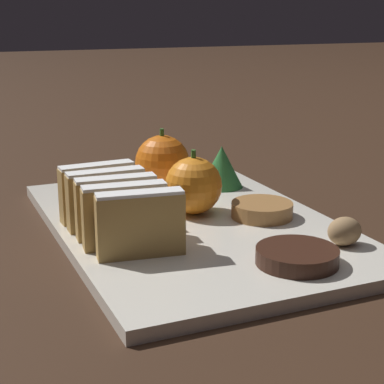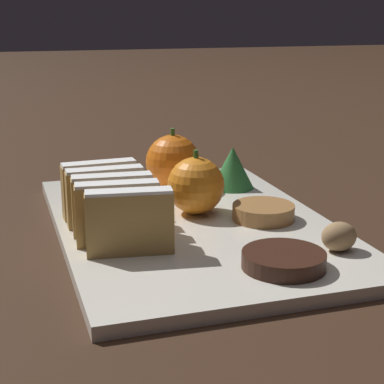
# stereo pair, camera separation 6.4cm
# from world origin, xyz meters

# --- Properties ---
(ground_plane) EXTENTS (6.00, 6.00, 0.00)m
(ground_plane) POSITION_xyz_m (0.00, 0.00, 0.00)
(ground_plane) COLOR #382316
(serving_platter) EXTENTS (0.27, 0.40, 0.01)m
(serving_platter) POSITION_xyz_m (0.00, 0.00, 0.01)
(serving_platter) COLOR silver
(serving_platter) RESTS_ON ground_plane
(stollen_slice_front) EXTENTS (0.08, 0.03, 0.06)m
(stollen_slice_front) POSITION_xyz_m (-0.08, -0.07, 0.04)
(stollen_slice_front) COLOR tan
(stollen_slice_front) RESTS_ON serving_platter
(stollen_slice_second) EXTENTS (0.08, 0.03, 0.06)m
(stollen_slice_second) POSITION_xyz_m (-0.08, -0.04, 0.04)
(stollen_slice_second) COLOR tan
(stollen_slice_second) RESTS_ON serving_platter
(stollen_slice_third) EXTENTS (0.08, 0.02, 0.06)m
(stollen_slice_third) POSITION_xyz_m (-0.08, -0.02, 0.04)
(stollen_slice_third) COLOR tan
(stollen_slice_third) RESTS_ON serving_platter
(stollen_slice_fourth) EXTENTS (0.08, 0.02, 0.06)m
(stollen_slice_fourth) POSITION_xyz_m (-0.09, 0.01, 0.04)
(stollen_slice_fourth) COLOR tan
(stollen_slice_fourth) RESTS_ON serving_platter
(stollen_slice_fifth) EXTENTS (0.08, 0.02, 0.06)m
(stollen_slice_fifth) POSITION_xyz_m (-0.09, 0.04, 0.04)
(stollen_slice_fifth) COLOR tan
(stollen_slice_fifth) RESTS_ON serving_platter
(orange_near) EXTENTS (0.06, 0.06, 0.07)m
(orange_near) POSITION_xyz_m (0.01, 0.02, 0.04)
(orange_near) COLOR orange
(orange_near) RESTS_ON serving_platter
(orange_far) EXTENTS (0.06, 0.06, 0.07)m
(orange_far) POSITION_xyz_m (0.01, 0.12, 0.04)
(orange_far) COLOR orange
(orange_far) RESTS_ON serving_platter
(walnut) EXTENTS (0.03, 0.03, 0.03)m
(walnut) POSITION_xyz_m (0.10, -0.12, 0.03)
(walnut) COLOR #9E7A51
(walnut) RESTS_ON serving_platter
(chocolate_cookie) EXTENTS (0.07, 0.07, 0.01)m
(chocolate_cookie) POSITION_xyz_m (0.04, -0.14, 0.02)
(chocolate_cookie) COLOR #381E14
(chocolate_cookie) RESTS_ON serving_platter
(gingerbread_cookie) EXTENTS (0.06, 0.06, 0.02)m
(gingerbread_cookie) POSITION_xyz_m (0.07, -0.02, 0.02)
(gingerbread_cookie) COLOR #A3703D
(gingerbread_cookie) RESTS_ON serving_platter
(evergreen_sprig) EXTENTS (0.05, 0.05, 0.05)m
(evergreen_sprig) POSITION_xyz_m (0.08, 0.10, 0.04)
(evergreen_sprig) COLOR #2D7538
(evergreen_sprig) RESTS_ON serving_platter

